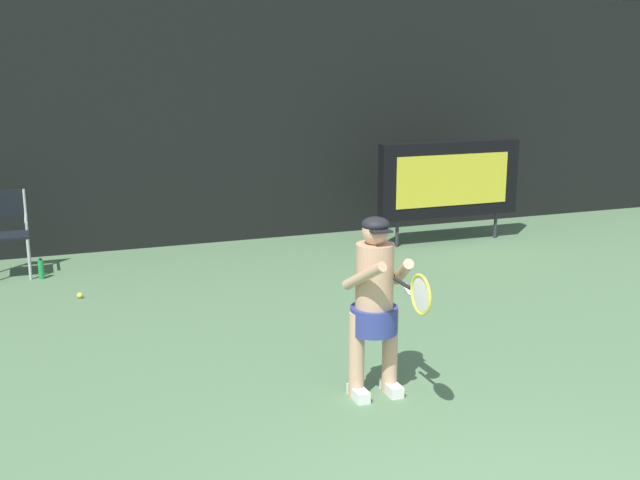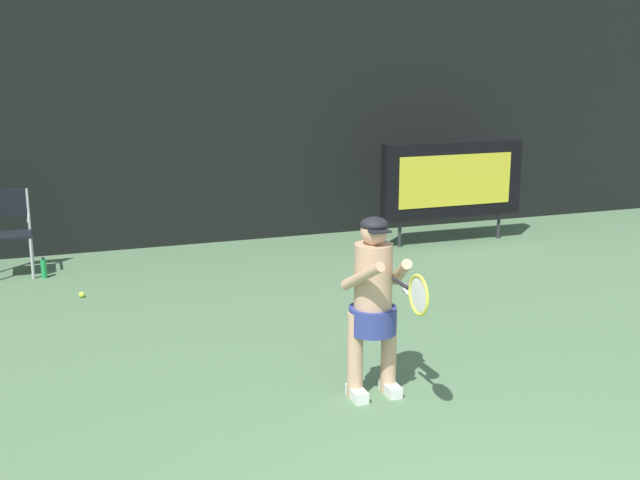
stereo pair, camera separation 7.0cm
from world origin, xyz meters
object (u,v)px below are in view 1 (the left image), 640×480
at_px(tennis_racket, 419,294).
at_px(tennis_ball_loose, 80,295).
at_px(tennis_player, 375,299).
at_px(water_bottle, 41,269).
at_px(scoreboard, 449,179).
at_px(umpire_chair, 6,228).

bearing_deg(tennis_racket, tennis_ball_loose, 107.08).
xyz_separation_m(tennis_player, tennis_racket, (0.08, -0.61, 0.22)).
distance_m(water_bottle, tennis_player, 5.25).
distance_m(tennis_player, tennis_ball_loose, 4.22).
distance_m(scoreboard, tennis_player, 5.53).
bearing_deg(tennis_racket, scoreboard, 47.84).
relative_size(umpire_chair, tennis_player, 0.72).
relative_size(water_bottle, tennis_racket, 0.44).
height_order(scoreboard, tennis_racket, scoreboard).
bearing_deg(water_bottle, scoreboard, -0.26).
xyz_separation_m(scoreboard, water_bottle, (-5.72, 0.03, -0.82)).
xyz_separation_m(umpire_chair, water_bottle, (0.37, -0.28, -0.50)).
distance_m(water_bottle, tennis_racket, 5.85).
height_order(scoreboard, tennis_player, tennis_player).
bearing_deg(tennis_player, scoreboard, 54.78).
distance_m(tennis_player, tennis_racket, 0.65).
distance_m(water_bottle, tennis_ball_loose, 1.07).
height_order(scoreboard, water_bottle, scoreboard).
height_order(tennis_racket, tennis_ball_loose, tennis_racket).
relative_size(umpire_chair, tennis_ball_loose, 15.88).
bearing_deg(umpire_chair, tennis_player, -59.02).
bearing_deg(scoreboard, tennis_racket, -121.21).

